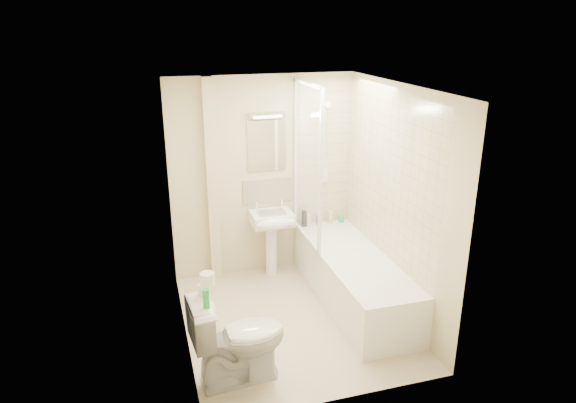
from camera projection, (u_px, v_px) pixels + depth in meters
name	position (u px, v px, depth m)	size (l,w,h in m)	color
floor	(293.00, 320.00, 5.38)	(2.50, 2.50, 0.00)	beige
wall_back	(263.00, 177.00, 6.11)	(2.20, 0.02, 2.40)	beige
wall_left	(179.00, 225.00, 4.68)	(0.02, 2.50, 2.40)	beige
wall_right	(396.00, 202.00, 5.27)	(0.02, 2.50, 2.40)	beige
ceiling	(294.00, 87.00, 4.58)	(2.20, 2.50, 0.02)	white
tile_back	(323.00, 155.00, 6.22)	(0.70, 0.01, 1.75)	beige
tile_right	(388.00, 176.00, 5.36)	(0.01, 2.10, 1.75)	beige
pipe_boxing	(212.00, 183.00, 5.89)	(0.12, 0.12, 2.40)	beige
splashback	(267.00, 191.00, 6.17)	(0.60, 0.01, 0.30)	beige
mirror	(267.00, 146.00, 5.98)	(0.46, 0.01, 0.60)	white
strip_light	(267.00, 115.00, 5.84)	(0.42, 0.07, 0.07)	silver
bathtub	(353.00, 277.00, 5.65)	(0.70, 2.10, 0.55)	white
shower_screen	(307.00, 164.00, 5.72)	(0.04, 0.92, 1.80)	white
shower_fixture	(324.00, 146.00, 6.14)	(0.10, 0.16, 0.99)	white
pedestal_sink	(273.00, 226.00, 6.09)	(0.48, 0.46, 0.93)	white
bottle_black_a	(304.00, 219.00, 6.34)	(0.06, 0.06, 0.20)	black
bottle_white_a	(309.00, 220.00, 6.36)	(0.06, 0.06, 0.15)	white
bottle_blue	(318.00, 220.00, 6.40)	(0.06, 0.06, 0.12)	navy
bottle_cream	(330.00, 217.00, 6.44)	(0.07, 0.07, 0.16)	beige
bottle_white_b	(331.00, 217.00, 6.44)	(0.06, 0.06, 0.15)	white
bottle_green	(341.00, 219.00, 6.49)	(0.07, 0.07, 0.08)	green
toilet	(238.00, 338.00, 4.37)	(0.84, 0.52, 0.82)	white
toilet_roll_lower	(204.00, 290.00, 4.24)	(0.10, 0.10, 0.09)	white
toilet_roll_upper	(207.00, 279.00, 4.21)	(0.12, 0.12, 0.11)	white
green_bottle	(206.00, 299.00, 4.03)	(0.05, 0.05, 0.16)	green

